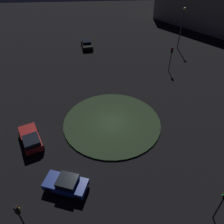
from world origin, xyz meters
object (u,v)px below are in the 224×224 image
traffic_light_northeast (223,200)px  streetlamp_northwest (182,22)px  car_blue (66,184)px  car_black (87,44)px  traffic_light_southeast (20,215)px  car_red (31,139)px  traffic_light_northwest (171,54)px

traffic_light_northeast → streetlamp_northwest: bearing=-43.2°
car_blue → car_black: car_blue is taller
streetlamp_northwest → car_black: bearing=-94.9°
traffic_light_southeast → car_blue: bearing=-4.1°
car_red → traffic_light_northwest: 25.15m
car_blue → traffic_light_southeast: (3.88, -2.72, 2.26)m
traffic_light_northeast → streetlamp_northwest: 34.71m
traffic_light_northwest → car_red: bearing=-12.2°
traffic_light_northwest → streetlamp_northwest: size_ratio=0.54×
traffic_light_northeast → streetlamp_northwest: (-33.91, 7.05, 2.26)m
car_black → traffic_light_northwest: bearing=-134.2°
car_blue → traffic_light_northwest: bearing=-106.4°
car_red → streetlamp_northwest: bearing=-67.8°
car_red → traffic_light_southeast: size_ratio=1.07×
car_red → car_blue: car_blue is taller
car_red → traffic_light_southeast: 10.30m
car_red → traffic_light_northeast: bearing=-142.9°
traffic_light_northwest → traffic_light_southeast: size_ratio=0.96×
car_black → traffic_light_southeast: traffic_light_southeast is taller
car_blue → car_black: size_ratio=0.98×
car_red → car_black: (-25.75, 5.93, -0.03)m
car_black → traffic_light_southeast: bearing=165.8°
car_black → car_red: bearing=159.7°
traffic_light_southeast → traffic_light_northeast: traffic_light_southeast is taller
car_red → traffic_light_northeast: (9.69, 16.94, 2.05)m
traffic_light_northwest → traffic_light_northeast: size_ratio=1.03×
traffic_light_northwest → traffic_light_northeast: 25.20m
car_red → traffic_light_northeast: size_ratio=1.14×
car_red → traffic_light_northwest: (-15.34, 19.81, 2.13)m
car_black → traffic_light_southeast: (35.66, -4.25, 2.27)m
traffic_light_southeast → traffic_light_northeast: bearing=-58.3°
traffic_light_southeast → car_black: bearing=24.1°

